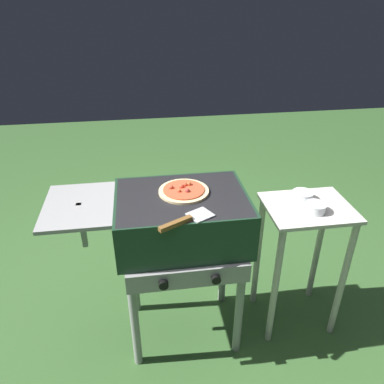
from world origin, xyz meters
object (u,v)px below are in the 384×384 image
at_px(prep_table, 302,242).
at_px(topping_bowl_far, 315,208).
at_px(topping_bowl_near, 303,196).
at_px(pizza_pepperoni, 184,191).
at_px(spatula, 186,220).
at_px(grill, 179,222).

height_order(prep_table, topping_bowl_far, topping_bowl_far).
bearing_deg(topping_bowl_near, prep_table, -83.54).
relative_size(pizza_pepperoni, topping_bowl_far, 2.32).
bearing_deg(pizza_pepperoni, topping_bowl_far, -8.17).
bearing_deg(topping_bowl_far, prep_table, 97.38).
bearing_deg(topping_bowl_far, pizza_pepperoni, 171.83).
distance_m(prep_table, topping_bowl_near, 0.26).
bearing_deg(spatula, prep_table, 17.91).
distance_m(prep_table, topping_bowl_far, 0.26).
height_order(grill, topping_bowl_near, grill).
xyz_separation_m(grill, pizza_pepperoni, (0.03, 0.04, 0.15)).
relative_size(grill, topping_bowl_near, 8.67).
xyz_separation_m(pizza_pepperoni, spatula, (-0.02, -0.26, -0.00)).
distance_m(spatula, topping_bowl_far, 0.70).
height_order(topping_bowl_near, topping_bowl_far, same).
bearing_deg(spatula, grill, 91.60).
bearing_deg(prep_table, pizza_pepperoni, 176.47).
bearing_deg(topping_bowl_near, grill, -173.64).
bearing_deg(topping_bowl_far, topping_bowl_near, 96.86).
height_order(grill, topping_bowl_far, grill).
relative_size(grill, prep_table, 1.22).
xyz_separation_m(spatula, topping_bowl_near, (0.66, 0.29, -0.10)).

